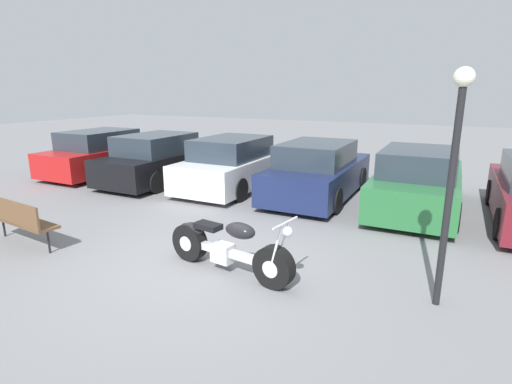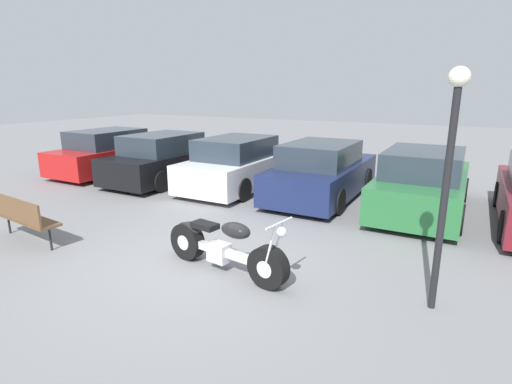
% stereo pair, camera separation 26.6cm
% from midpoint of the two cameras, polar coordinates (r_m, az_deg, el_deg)
% --- Properties ---
extents(ground_plane, '(60.00, 60.00, 0.00)m').
position_cam_midpoint_polar(ground_plane, '(6.77, -8.99, -10.07)').
color(ground_plane, slate).
extents(motorcycle, '(2.31, 0.80, 1.04)m').
position_cam_midpoint_polar(motorcycle, '(6.29, -5.39, -7.97)').
color(motorcycle, black).
rests_on(motorcycle, ground_plane).
extents(parked_car_red, '(1.88, 4.33, 1.47)m').
position_cam_midpoint_polar(parked_car_red, '(14.52, -21.35, 5.11)').
color(parked_car_red, red).
rests_on(parked_car_red, ground_plane).
extents(parked_car_black, '(1.88, 4.33, 1.47)m').
position_cam_midpoint_polar(parked_car_black, '(12.77, -14.01, 4.51)').
color(parked_car_black, black).
rests_on(parked_car_black, ground_plane).
extents(parked_car_white, '(1.88, 4.33, 1.47)m').
position_cam_midpoint_polar(parked_car_white, '(11.58, -3.67, 3.92)').
color(parked_car_white, white).
rests_on(parked_car_white, ground_plane).
extents(parked_car_navy, '(1.88, 4.33, 1.47)m').
position_cam_midpoint_polar(parked_car_navy, '(10.65, 8.15, 2.87)').
color(parked_car_navy, '#19234C').
rests_on(parked_car_navy, ground_plane).
extents(parked_car_green, '(1.88, 4.33, 1.47)m').
position_cam_midpoint_polar(parked_car_green, '(10.08, 21.42, 1.34)').
color(parked_car_green, '#286B38').
rests_on(parked_car_green, ground_plane).
extents(park_bench, '(1.77, 0.58, 0.89)m').
position_cam_midpoint_polar(park_bench, '(8.48, -31.68, -3.11)').
color(park_bench, brown).
rests_on(park_bench, ground_plane).
extents(lamp_post, '(0.24, 0.24, 3.05)m').
position_cam_midpoint_polar(lamp_post, '(5.38, 25.19, 4.58)').
color(lamp_post, black).
rests_on(lamp_post, ground_plane).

